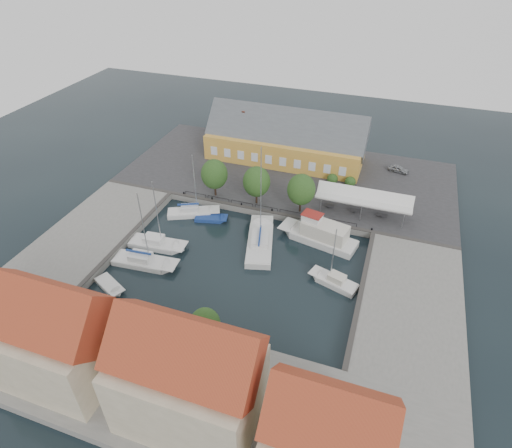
{
  "coord_description": "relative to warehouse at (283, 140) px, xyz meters",
  "views": [
    {
      "loc": [
        16.46,
        -41.27,
        37.78
      ],
      "look_at": [
        0.0,
        6.0,
        1.5
      ],
      "focal_mm": 30.0,
      "sensor_mm": 36.0,
      "label": 1
    }
  ],
  "objects": [
    {
      "name": "warehouse",
      "position": [
        0.0,
        0.0,
        0.0
      ],
      "size": [
        28.56,
        14.0,
        9.55
      ],
      "color": "gold",
      "rests_on": "north_quay"
    },
    {
      "name": "launch_sw",
      "position": [
        -10.99,
        -39.08,
        -4.34
      ],
      "size": [
        5.02,
        3.67,
        0.98
      ],
      "color": "silver",
      "rests_on": "ground"
    },
    {
      "name": "quay_edge_fittings",
      "position": [
        2.62,
        -23.61,
        -3.37
      ],
      "size": [
        56.0,
        24.72,
        0.4
      ],
      "color": "#383533",
      "rests_on": "north_quay"
    },
    {
      "name": "tent_canopy",
      "position": [
        16.6,
        -13.86,
        -0.74
      ],
      "size": [
        14.0,
        4.0,
        2.83
      ],
      "color": "silver",
      "rests_on": "north_quay"
    },
    {
      "name": "launch_nw",
      "position": [
        -5.03,
        -21.56,
        -4.34
      ],
      "size": [
        5.22,
        3.03,
        0.88
      ],
      "color": "navy",
      "rests_on": "ground"
    },
    {
      "name": "townhouses",
      "position": [
        4.52,
        -51.6,
        1.4
      ],
      "size": [
        36.3,
        8.5,
        12.0
      ],
      "color": "beige",
      "rests_on": "south_bank"
    },
    {
      "name": "north_quay",
      "position": [
        2.6,
        -5.36,
        -3.93
      ],
      "size": [
        56.0,
        26.0,
        1.0
      ],
      "primitive_type": "cube",
      "color": "#2D2D30",
      "rests_on": "ground"
    },
    {
      "name": "quay_trees",
      "position": [
        0.6,
        -16.36,
        0.45
      ],
      "size": [
        18.2,
        4.2,
        6.3
      ],
      "color": "black",
      "rests_on": "north_quay"
    },
    {
      "name": "west_boat_a",
      "position": [
        -8.25,
        -21.27,
        -4.16
      ],
      "size": [
        8.23,
        5.44,
        10.82
      ],
      "color": "silver",
      "rests_on": "ground"
    },
    {
      "name": "ground",
      "position": [
        2.6,
        -28.36,
        -4.43
      ],
      "size": [
        140.0,
        140.0,
        0.0
      ],
      "primitive_type": "plane",
      "color": "black",
      "rests_on": "ground"
    },
    {
      "name": "east_quay",
      "position": [
        24.6,
        -30.36,
        -3.93
      ],
      "size": [
        12.0,
        24.0,
        1.0
      ],
      "primitive_type": "cube",
      "color": "slate",
      "rests_on": "ground"
    },
    {
      "name": "south_bank",
      "position": [
        2.6,
        -49.36,
        -3.93
      ],
      "size": [
        56.0,
        14.0,
        1.0
      ],
      "primitive_type": "cube",
      "color": "slate",
      "rests_on": "ground"
    },
    {
      "name": "center_sailboat",
      "position": [
        4.1,
        -24.94,
        -4.07
      ],
      "size": [
        6.14,
        11.66,
        15.16
      ],
      "color": "silver",
      "rests_on": "ground"
    },
    {
      "name": "car_red",
      "position": [
        -1.2,
        -10.98,
        -2.83
      ],
      "size": [
        1.66,
        3.75,
        1.2
      ],
      "primitive_type": "imported",
      "rotation": [
        0.0,
        0.0,
        0.11
      ],
      "color": "#551413",
      "rests_on": "north_quay"
    },
    {
      "name": "east_boat_b",
      "position": [
        15.47,
        -29.35,
        -4.17
      ],
      "size": [
        6.61,
        3.88,
        8.98
      ],
      "color": "silver",
      "rests_on": "ground"
    },
    {
      "name": "car_silver",
      "position": [
        20.88,
        1.31,
        -2.83
      ],
      "size": [
        3.73,
        2.14,
        1.19
      ],
      "primitive_type": "imported",
      "rotation": [
        0.0,
        0.0,
        1.35
      ],
      "color": "#94979B",
      "rests_on": "north_quay"
    },
    {
      "name": "west_boat_d",
      "position": [
        -9.17,
        -33.9,
        -4.16
      ],
      "size": [
        9.15,
        3.41,
        11.9
      ],
      "color": "silver",
      "rests_on": "ground"
    },
    {
      "name": "west_boat_c",
      "position": [
        -9.5,
        -29.98,
        -4.17
      ],
      "size": [
        8.43,
        3.29,
        11.15
      ],
      "color": "silver",
      "rests_on": "ground"
    },
    {
      "name": "west_quay",
      "position": [
        -19.4,
        -30.36,
        -3.93
      ],
      "size": [
        12.0,
        24.0,
        1.0
      ],
      "primitive_type": "cube",
      "color": "slate",
      "rests_on": "ground"
    },
    {
      "name": "trawler",
      "position": [
        11.92,
        -21.38,
        -3.41
      ],
      "size": [
        11.79,
        5.69,
        5.0
      ],
      "color": "silver",
      "rests_on": "ground"
    }
  ]
}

